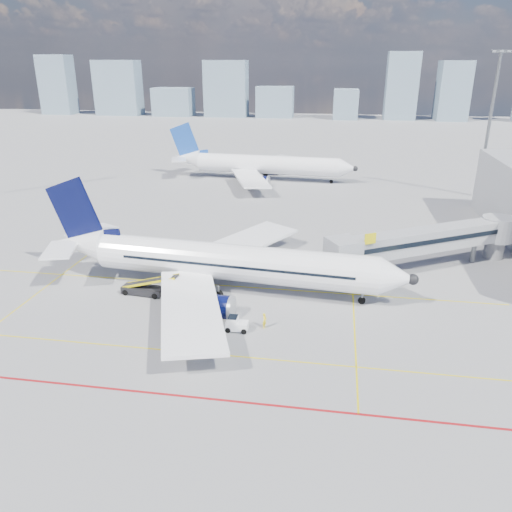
{
  "coord_description": "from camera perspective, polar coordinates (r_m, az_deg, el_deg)",
  "views": [
    {
      "loc": [
        11.37,
        -41.92,
        23.54
      ],
      "look_at": [
        3.41,
        7.52,
        4.0
      ],
      "focal_mm": 35.0,
      "sensor_mm": 36.0,
      "label": 1
    }
  ],
  "objects": [
    {
      "name": "second_aircraft",
      "position": [
        107.35,
        0.4,
        10.4
      ],
      "size": [
        40.37,
        35.14,
        11.78
      ],
      "rotation": [
        0.0,
        0.0,
        -0.07
      ],
      "color": "white",
      "rests_on": "ground"
    },
    {
      "name": "apron_markings",
      "position": [
        46.28,
        -7.25,
        -9.45
      ],
      "size": [
        90.0,
        35.12,
        0.01
      ],
      "color": "#D6C40B",
      "rests_on": "ground"
    },
    {
      "name": "baggage_tug",
      "position": [
        47.04,
        -2.34,
        -7.76
      ],
      "size": [
        2.1,
        1.26,
        1.46
      ],
      "rotation": [
        0.0,
        0.0,
        0.0
      ],
      "color": "white",
      "rests_on": "ground"
    },
    {
      "name": "belt_loader",
      "position": [
        55.32,
        -12.64,
        -3.64
      ],
      "size": [
        6.61,
        2.2,
        2.66
      ],
      "rotation": [
        0.0,
        0.0,
        -0.11
      ],
      "color": "black",
      "rests_on": "ground"
    },
    {
      "name": "main_aircraft",
      "position": [
        54.51,
        -4.33,
        -0.64
      ],
      "size": [
        41.22,
        35.87,
        12.04
      ],
      "rotation": [
        0.0,
        0.0,
        -0.09
      ],
      "color": "white",
      "rests_on": "ground"
    },
    {
      "name": "ramp_worker",
      "position": [
        47.43,
        0.99,
        -7.39
      ],
      "size": [
        0.48,
        0.62,
        1.52
      ],
      "primitive_type": "imported",
      "rotation": [
        0.0,
        0.0,
        1.33
      ],
      "color": "yellow",
      "rests_on": "ground"
    },
    {
      "name": "floodlight_mast_ne",
      "position": [
        101.0,
        25.15,
        13.73
      ],
      "size": [
        3.2,
        0.61,
        25.45
      ],
      "color": "slate",
      "rests_on": "ground"
    },
    {
      "name": "cargo_dolly",
      "position": [
        46.51,
        -7.62,
        -7.9
      ],
      "size": [
        3.59,
        2.7,
        1.8
      ],
      "rotation": [
        0.0,
        0.0,
        0.43
      ],
      "color": "black",
      "rests_on": "ground"
    },
    {
      "name": "distant_skyline",
      "position": [
        233.04,
        4.68,
        18.17
      ],
      "size": [
        251.48,
        15.39,
        27.65
      ],
      "color": "slate",
      "rests_on": "ground"
    },
    {
      "name": "ground",
      "position": [
        49.41,
        -5.35,
        -7.24
      ],
      "size": [
        420.0,
        420.0,
        0.0
      ],
      "primitive_type": "plane",
      "color": "gray",
      "rests_on": "ground"
    },
    {
      "name": "jet_bridge",
      "position": [
        63.25,
        19.72,
        1.78
      ],
      "size": [
        23.55,
        15.78,
        6.3
      ],
      "color": "#989AA0",
      "rests_on": "ground"
    }
  ]
}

